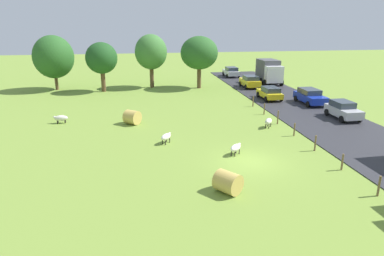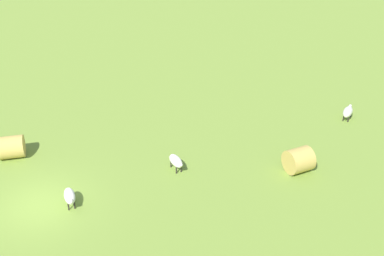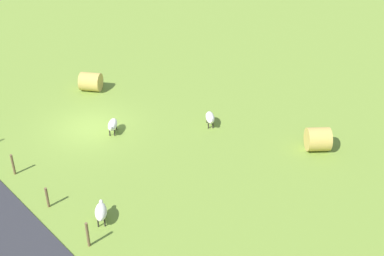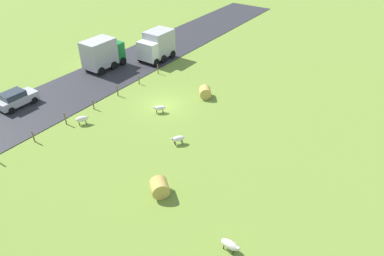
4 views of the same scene
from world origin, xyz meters
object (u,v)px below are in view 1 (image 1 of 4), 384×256
object	(u,v)px
tree_1	(101,58)
tree_2	(151,52)
car_2	(343,110)
sheep_1	(61,118)
truck_1	(269,71)
car_1	(231,72)
car_0	(270,93)
tree_0	(199,53)
car_3	(250,81)
tree_4	(53,57)
hay_bale_0	(132,117)
hay_bale_1	(228,182)
sheep_3	(236,148)
sheep_2	(268,121)
car_4	(310,96)
sheep_0	(166,137)

from	to	relation	value
tree_1	tree_2	distance (m)	6.73
car_2	sheep_1	bearing A→B (deg)	173.83
sheep_1	truck_1	size ratio (longest dim) A/B	0.27
tree_1	car_1	size ratio (longest dim) A/B	1.58
car_0	sheep_1	bearing A→B (deg)	-164.75
tree_2	car_0	xyz separation A→B (m)	(13.22, -10.21, -3.97)
sheep_1	truck_1	bearing A→B (deg)	31.68
tree_0	tree_1	size ratio (longest dim) A/B	1.10
tree_1	truck_1	size ratio (longest dim) A/B	1.31
car_3	tree_4	bearing A→B (deg)	173.52
car_2	hay_bale_0	bearing A→B (deg)	175.56
car_0	car_1	size ratio (longest dim) A/B	1.01
tree_4	car_2	bearing A→B (deg)	-33.15
hay_bale_1	car_0	bearing A→B (deg)	63.11
sheep_3	hay_bale_1	size ratio (longest dim) A/B	0.88
sheep_1	sheep_3	size ratio (longest dim) A/B	1.15
sheep_2	car_4	size ratio (longest dim) A/B	0.27
hay_bale_0	tree_1	world-z (taller)	tree_1
tree_0	car_3	bearing A→B (deg)	-9.05
sheep_3	car_1	world-z (taller)	car_1
tree_0	hay_bale_1	bearing A→B (deg)	-97.49
car_1	car_2	size ratio (longest dim) A/B	1.04
sheep_3	tree_1	world-z (taller)	tree_1
hay_bale_0	tree_2	size ratio (longest dim) A/B	0.18
hay_bale_1	car_3	size ratio (longest dim) A/B	0.33
car_0	car_4	world-z (taller)	car_4
car_2	truck_1	bearing A→B (deg)	90.03
sheep_3	tree_0	bearing A→B (deg)	85.43
sheep_0	truck_1	world-z (taller)	truck_1
sheep_2	hay_bale_1	bearing A→B (deg)	-121.11
sheep_2	tree_1	world-z (taller)	tree_1
sheep_3	car_3	bearing A→B (deg)	69.26
hay_bale_0	sheep_3	bearing A→B (deg)	-50.78
car_2	car_4	world-z (taller)	car_2
hay_bale_0	tree_4	distance (m)	20.85
hay_bale_1	tree_2	world-z (taller)	tree_2
sheep_2	tree_4	size ratio (longest dim) A/B	0.17
tree_4	tree_2	bearing A→B (deg)	-1.32
sheep_1	car_3	distance (m)	26.24
car_0	car_3	world-z (taller)	car_3
truck_1	tree_4	bearing A→B (deg)	179.00
hay_bale_1	tree_0	xyz separation A→B (m)	(3.93, 29.89, 4.15)
hay_bale_0	car_0	world-z (taller)	car_0
tree_2	hay_bale_0	bearing A→B (deg)	-98.66
tree_2	car_3	size ratio (longest dim) A/B	1.82
hay_bale_1	car_3	distance (m)	30.78
tree_1	sheep_3	bearing A→B (deg)	-66.00
truck_1	car_4	world-z (taller)	truck_1
hay_bale_0	car_4	distance (m)	20.05
tree_0	car_2	bearing A→B (deg)	-58.91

